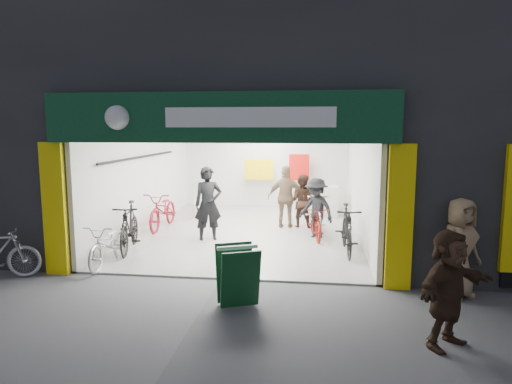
% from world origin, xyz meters
% --- Properties ---
extents(ground, '(60.00, 60.00, 0.00)m').
position_xyz_m(ground, '(0.00, 0.00, 0.00)').
color(ground, '#56565B').
rests_on(ground, ground).
extents(building, '(17.00, 10.27, 8.00)m').
position_xyz_m(building, '(0.91, 4.99, 4.31)').
color(building, '#232326').
rests_on(building, ground).
extents(bike_left_front, '(0.65, 1.76, 0.92)m').
position_xyz_m(bike_left_front, '(-2.50, 0.60, 0.46)').
color(bike_left_front, silver).
rests_on(bike_left_front, ground).
extents(bike_left_midfront, '(0.92, 2.00, 1.16)m').
position_xyz_m(bike_left_midfront, '(-2.50, 1.69, 0.58)').
color(bike_left_midfront, black).
rests_on(bike_left_midfront, ground).
extents(bike_left_midback, '(0.71, 2.04, 1.07)m').
position_xyz_m(bike_left_midback, '(-2.50, 4.09, 0.54)').
color(bike_left_midback, maroon).
rests_on(bike_left_midback, ground).
extents(bike_left_back, '(0.78, 1.94, 1.13)m').
position_xyz_m(bike_left_back, '(-1.80, 6.16, 0.57)').
color(bike_left_back, silver).
rests_on(bike_left_back, ground).
extents(bike_right_front, '(0.59, 1.89, 1.13)m').
position_xyz_m(bike_right_front, '(2.50, 2.16, 0.56)').
color(bike_right_front, black).
rests_on(bike_right_front, ground).
extents(bike_right_mid, '(0.80, 1.71, 0.86)m').
position_xyz_m(bike_right_mid, '(1.80, 3.47, 0.43)').
color(bike_right_mid, maroon).
rests_on(bike_right_mid, ground).
extents(bike_right_back, '(0.79, 2.02, 1.18)m').
position_xyz_m(bike_right_back, '(1.80, 4.02, 0.59)').
color(bike_right_back, silver).
rests_on(bike_right_back, ground).
extents(customer_a, '(0.81, 0.68, 1.90)m').
position_xyz_m(customer_a, '(-0.91, 2.89, 0.95)').
color(customer_a, black).
rests_on(customer_a, ground).
extents(customer_b, '(0.87, 0.74, 1.55)m').
position_xyz_m(customer_b, '(1.39, 4.74, 0.78)').
color(customer_b, '#372119').
rests_on(customer_b, ground).
extents(customer_c, '(1.17, 1.10, 1.59)m').
position_xyz_m(customer_c, '(1.80, 3.45, 0.79)').
color(customer_c, black).
rests_on(customer_c, ground).
extents(customer_d, '(1.06, 0.45, 1.80)m').
position_xyz_m(customer_d, '(0.96, 4.56, 0.90)').
color(customer_d, '#7C6248').
rests_on(customer_d, ground).
extents(pedestrian_near, '(1.00, 0.92, 1.71)m').
position_xyz_m(pedestrian_near, '(4.21, -0.30, 0.86)').
color(pedestrian_near, '#987B58').
rests_on(pedestrian_near, ground).
extents(pedestrian_far, '(1.39, 1.34, 1.58)m').
position_xyz_m(pedestrian_far, '(3.51, -2.20, 0.79)').
color(pedestrian_far, '#39261A').
rests_on(pedestrian_far, ground).
extents(sandwich_board, '(0.83, 0.84, 0.97)m').
position_xyz_m(sandwich_board, '(0.55, -1.21, 0.53)').
color(sandwich_board, '#10401E').
rests_on(sandwich_board, ground).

